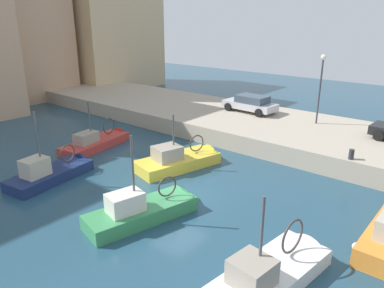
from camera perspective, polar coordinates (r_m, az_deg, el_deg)
water_surface at (r=18.71m, az=-2.40°, el=-7.81°), size 80.00×80.00×0.00m
quay_wall at (r=27.49m, az=13.83°, el=1.92°), size 9.00×56.00×1.20m
fishing_boat_yellow at (r=22.09m, az=-1.38°, el=-3.09°), size 6.08×3.28×4.17m
fishing_boat_white at (r=13.41m, az=11.95°, el=-19.90°), size 6.64×2.63×4.30m
fishing_boat_navy at (r=21.85m, az=-20.20°, el=-4.57°), size 5.65×2.51×4.74m
fishing_boat_red at (r=26.25m, az=-14.03°, el=-0.06°), size 6.05×2.61×4.03m
fishing_boat_green at (r=16.83m, az=-6.80°, el=-10.73°), size 5.94×2.87×4.69m
parked_car_silver at (r=29.98m, az=9.02°, el=6.21°), size 2.20×4.39×1.34m
mooring_bollard_mid at (r=21.53m, az=23.37°, el=-1.47°), size 0.28×0.28×0.55m
quay_streetlamp at (r=27.33m, az=19.30°, el=9.62°), size 0.36×0.36×4.83m
waterfront_building_west at (r=47.84m, az=-12.48°, el=16.79°), size 11.31×7.88×13.74m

